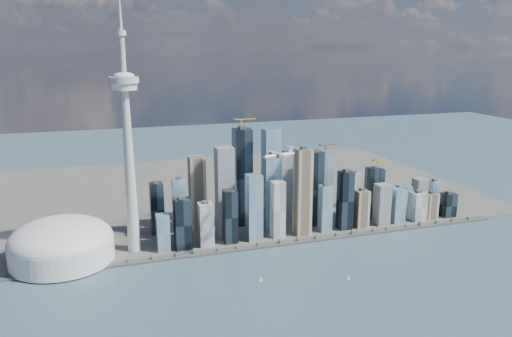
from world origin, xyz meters
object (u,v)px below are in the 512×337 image
object	(u,v)px
airplane	(279,155)
sailboat_west	(261,280)
sailboat_east	(349,277)
needle_tower	(128,141)
dome_stadium	(61,243)

from	to	relation	value
airplane	sailboat_west	distance (m)	234.86
sailboat_west	sailboat_east	size ratio (longest dim) A/B	0.97
sailboat_west	sailboat_east	distance (m)	162.81
airplane	sailboat_east	xyz separation A→B (m)	(96.82, -116.51, -214.20)
needle_tower	sailboat_east	distance (m)	502.59
needle_tower	airplane	distance (m)	302.84
needle_tower	dome_stadium	world-z (taller)	needle_tower
dome_stadium	sailboat_west	bearing A→B (deg)	-30.14
dome_stadium	needle_tower	bearing A→B (deg)	4.09
needle_tower	airplane	xyz separation A→B (m)	(269.11, -137.68, -18.33)
airplane	sailboat_east	bearing A→B (deg)	-64.99
airplane	sailboat_west	size ratio (longest dim) A/B	7.24
sailboat_east	airplane	bearing A→B (deg)	132.54
needle_tower	dome_stadium	size ratio (longest dim) A/B	2.75
airplane	needle_tower	bearing A→B (deg)	138.19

